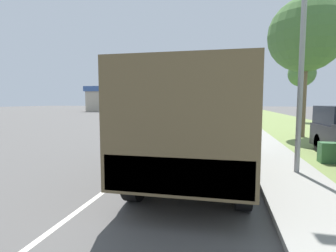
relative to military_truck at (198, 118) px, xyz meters
The scene contains 15 objects.
ground_plane 28.60m from the military_truck, 94.02° to the left, with size 180.00×180.00×0.00m, color #565451.
lane_centre_stripe 28.60m from the military_truck, 94.02° to the left, with size 0.12×120.00×0.00m.
sidewalk_right 28.63m from the military_truck, 84.98° to the left, with size 1.80×120.00×0.12m.
grass_strip_right 29.35m from the military_truck, 76.38° to the left, with size 7.00×120.00×0.02m.
military_truck is the anchor object (origin of this frame).
car_nearest_ahead 10.99m from the military_truck, 92.29° to the left, with size 1.89×4.21×1.43m.
car_second_ahead 20.38m from the military_truck, 101.31° to the left, with size 1.91×4.04×1.61m.
car_third_ahead 31.11m from the military_truck, 90.08° to the left, with size 1.74×4.70×1.44m.
car_fourth_ahead 44.90m from the military_truck, 90.29° to the left, with size 1.76×3.95×1.59m.
car_farthest_ahead 60.75m from the military_truck, 90.55° to the left, with size 1.94×4.49×1.44m.
lamp_post 4.03m from the military_truck, 10.53° to the left, with size 1.69×0.24×7.83m.
tree_mid_right 11.58m from the military_truck, 61.19° to the left, with size 4.20×4.20×8.02m.
tree_far_right 24.10m from the military_truck, 69.38° to the left, with size 2.71×2.71×6.35m.
utility_box 4.99m from the military_truck, 29.41° to the left, with size 0.55×0.45×0.70m.
building_distant 54.62m from the military_truck, 112.55° to the left, with size 15.67×14.23×5.41m.
Camera 1 is at (2.74, 4.12, 2.10)m, focal length 28.00 mm.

